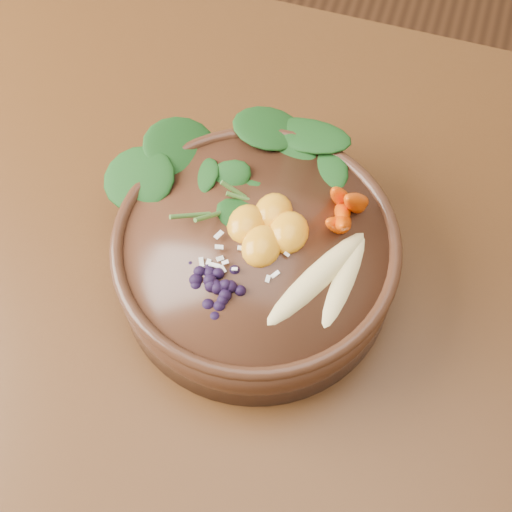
% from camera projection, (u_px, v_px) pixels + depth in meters
% --- Properties ---
extents(ground, '(4.00, 4.00, 0.00)m').
position_uv_depth(ground, '(332.00, 450.00, 1.52)').
color(ground, '#381E0F').
rests_on(ground, ground).
extents(dining_table, '(1.60, 0.90, 0.75)m').
position_uv_depth(dining_table, '(377.00, 322.00, 0.95)').
color(dining_table, '#331C0C').
rests_on(dining_table, ground).
extents(stoneware_bowl, '(0.40, 0.40, 0.09)m').
position_uv_depth(stoneware_bowl, '(256.00, 260.00, 0.84)').
color(stoneware_bowl, '#422416').
rests_on(stoneware_bowl, dining_table).
extents(kale_heap, '(0.26, 0.24, 0.05)m').
position_uv_depth(kale_heap, '(251.00, 167.00, 0.82)').
color(kale_heap, '#174316').
rests_on(kale_heap, stoneware_bowl).
extents(carrot_cluster, '(0.08, 0.08, 0.09)m').
position_uv_depth(carrot_cluster, '(345.00, 188.00, 0.78)').
color(carrot_cluster, '#D43B00').
rests_on(carrot_cluster, stoneware_bowl).
extents(banana_halves, '(0.10, 0.17, 0.03)m').
position_uv_depth(banana_halves, '(332.00, 272.00, 0.76)').
color(banana_halves, '#E0CC84').
rests_on(banana_halves, stoneware_bowl).
extents(mandarin_cluster, '(0.12, 0.13, 0.04)m').
position_uv_depth(mandarin_cluster, '(268.00, 221.00, 0.79)').
color(mandarin_cluster, orange).
rests_on(mandarin_cluster, stoneware_bowl).
extents(blueberry_pile, '(0.18, 0.15, 0.05)m').
position_uv_depth(blueberry_pile, '(224.00, 277.00, 0.75)').
color(blueberry_pile, black).
rests_on(blueberry_pile, stoneware_bowl).
extents(coconut_flakes, '(0.12, 0.10, 0.01)m').
position_uv_depth(coconut_flakes, '(246.00, 255.00, 0.78)').
color(coconut_flakes, white).
rests_on(coconut_flakes, stoneware_bowl).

